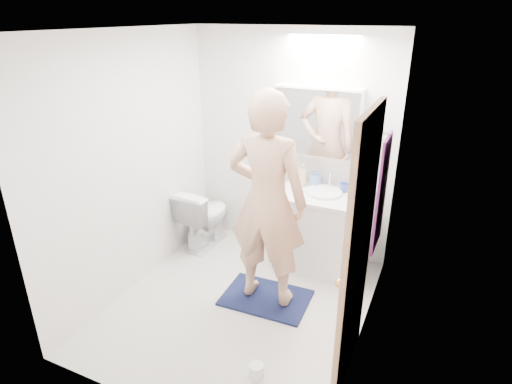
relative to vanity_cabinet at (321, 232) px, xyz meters
The scene contains 23 objects.
floor 1.14m from the vanity_cabinet, 115.77° to the right, with size 2.50×2.50×0.00m, color silver.
ceiling 2.28m from the vanity_cabinet, 115.77° to the right, with size 2.50×2.50×0.00m, color white.
wall_back 0.98m from the vanity_cabinet, 148.54° to the left, with size 2.50×2.50×0.00m, color white.
wall_front 2.40m from the vanity_cabinet, 101.88° to the right, with size 2.50×2.50×0.00m, color white.
wall_left 2.01m from the vanity_cabinet, 148.36° to the right, with size 2.50×2.50×0.00m, color white.
wall_right 1.41m from the vanity_cabinet, 56.69° to the right, with size 2.50×2.50×0.00m, color white.
vanity_cabinet is the anchor object (origin of this frame).
countertop 0.41m from the vanity_cabinet, 90.00° to the right, with size 0.95×0.58×0.04m, color white.
sink_basin 0.45m from the vanity_cabinet, 90.00° to the left, with size 0.36×0.36×0.03m, color white.
faucet 0.56m from the vanity_cabinet, 90.00° to the left, with size 0.02×0.02×0.16m, color silver.
medicine_cabinet 1.14m from the vanity_cabinet, 128.30° to the left, with size 0.88×0.14×0.70m, color white.
mirror_panel 1.13m from the vanity_cabinet, 141.06° to the left, with size 0.84×0.01×0.66m, color silver.
toilet 1.34m from the vanity_cabinet, behind, with size 0.40×0.70×0.72m, color white.
bath_rug 0.92m from the vanity_cabinet, 109.40° to the right, with size 0.80×0.55×0.02m, color #131D3C.
person 1.04m from the vanity_cabinet, 109.40° to the right, with size 0.71×0.46×1.93m, color tan.
door 1.57m from the vanity_cabinet, 64.97° to the right, with size 0.04×0.80×2.00m, color tan.
door_knob 1.80m from the vanity_cabinet, 70.43° to the right, with size 0.06×0.06×0.06m, color gold.
towel 1.03m from the vanity_cabinet, 34.13° to the right, with size 0.02×0.42×1.00m, color #13143D.
towel_hook 1.43m from the vanity_cabinet, 34.71° to the right, with size 0.02×0.02×0.07m, color silver.
soap_bottle_a 0.63m from the vanity_cabinet, 151.15° to the left, with size 0.09×0.09×0.24m, color #CAB782.
soap_bottle_b 0.57m from the vanity_cabinet, 129.02° to the left, with size 0.09×0.09×0.19m, color #6093CE.
toothbrush_cup 0.53m from the vanity_cabinet, 42.95° to the left, with size 0.10×0.10×0.09m, color #3C54B5.
toilet_paper_roll 1.70m from the vanity_cabinet, 89.18° to the right, with size 0.11×0.11×0.10m, color white.
Camera 1 is at (1.50, -2.90, 2.51)m, focal length 29.95 mm.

